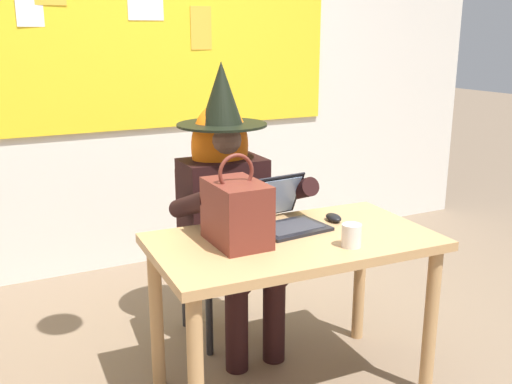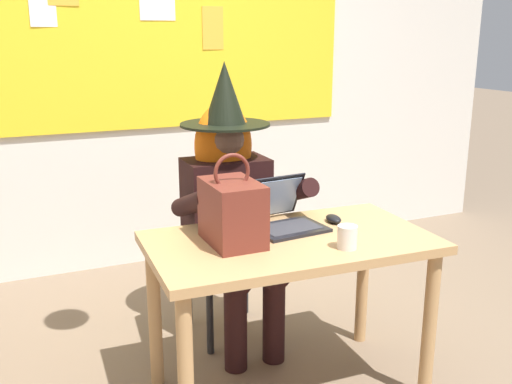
{
  "view_description": "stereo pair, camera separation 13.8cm",
  "coord_description": "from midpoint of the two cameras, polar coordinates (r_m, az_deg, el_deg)",
  "views": [
    {
      "loc": [
        -1.27,
        -1.96,
        1.57
      ],
      "look_at": [
        -0.09,
        0.37,
        0.86
      ],
      "focal_mm": 41.19,
      "sensor_mm": 36.0,
      "label": 1
    },
    {
      "loc": [
        -1.14,
        -2.02,
        1.57
      ],
      "look_at": [
        -0.09,
        0.37,
        0.86
      ],
      "focal_mm": 41.19,
      "sensor_mm": 36.0,
      "label": 2
    }
  ],
  "objects": [
    {
      "name": "desk_main",
      "position": [
        2.53,
        2.08,
        -6.72
      ],
      "size": [
        1.23,
        0.72,
        0.73
      ],
      "rotation": [
        0.0,
        0.0,
        -0.04
      ],
      "color": "tan",
      "rests_on": "ground"
    },
    {
      "name": "wall_back_bulletin",
      "position": [
        4.08,
        -9.99,
        13.29
      ],
      "size": [
        5.26,
        2.03,
        2.87
      ],
      "color": "silver",
      "rests_on": "ground"
    },
    {
      "name": "coffee_mug",
      "position": [
        2.4,
        7.64,
        -4.22
      ],
      "size": [
        0.08,
        0.08,
        0.09
      ],
      "primitive_type": "cylinder",
      "color": "silver",
      "rests_on": "desk_main"
    },
    {
      "name": "person_costumed",
      "position": [
        2.95,
        -4.1,
        -0.31
      ],
      "size": [
        0.6,
        0.69,
        1.44
      ],
      "rotation": [
        0.0,
        0.0,
        -1.58
      ],
      "color": "black",
      "rests_on": "ground"
    },
    {
      "name": "chair_at_desk",
      "position": [
        3.15,
        -4.87,
        -4.87
      ],
      "size": [
        0.42,
        0.42,
        0.88
      ],
      "rotation": [
        0.0,
        0.0,
        -1.56
      ],
      "color": "#4C1E19",
      "rests_on": "ground"
    },
    {
      "name": "laptop",
      "position": [
        2.63,
        1.23,
        -2.31
      ],
      "size": [
        0.33,
        0.35,
        0.22
      ],
      "rotation": [
        0.0,
        0.0,
        0.09
      ],
      "color": "black",
      "rests_on": "desk_main"
    },
    {
      "name": "computer_mouse",
      "position": [
        2.72,
        6.11,
        -2.49
      ],
      "size": [
        0.07,
        0.11,
        0.03
      ],
      "primitive_type": "ellipsoid",
      "rotation": [
        0.0,
        0.0,
        -0.1
      ],
      "color": "black",
      "rests_on": "desk_main"
    },
    {
      "name": "handbag",
      "position": [
        2.39,
        -3.55,
        -1.96
      ],
      "size": [
        0.2,
        0.3,
        0.38
      ],
      "rotation": [
        0.0,
        0.0,
        0.15
      ],
      "color": "maroon",
      "rests_on": "desk_main"
    }
  ]
}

